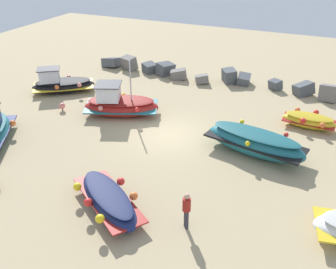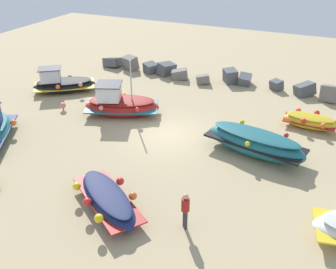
# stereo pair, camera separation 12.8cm
# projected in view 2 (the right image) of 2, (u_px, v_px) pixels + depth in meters

# --- Properties ---
(ground_plane) EXTENTS (54.07, 54.07, 0.00)m
(ground_plane) POSITION_uv_depth(u_px,v_px,m) (170.00, 135.00, 21.13)
(ground_plane) COLOR tan
(fishing_boat_0) EXTENTS (5.51, 2.79, 1.31)m
(fishing_boat_0) POSITION_uv_depth(u_px,v_px,m) (255.00, 142.00, 19.01)
(fishing_boat_0) COLOR #1E6670
(fishing_boat_0) RESTS_ON ground_plane
(fishing_boat_1) EXTENTS (5.03, 3.54, 3.59)m
(fishing_boat_1) POSITION_uv_depth(u_px,v_px,m) (120.00, 104.00, 23.16)
(fishing_boat_1) COLOR maroon
(fishing_boat_1) RESTS_ON ground_plane
(fishing_boat_2) EXTENTS (4.41, 3.65, 0.92)m
(fishing_boat_2) POSITION_uv_depth(u_px,v_px,m) (107.00, 199.00, 15.41)
(fishing_boat_2) COLOR navy
(fishing_boat_2) RESTS_ON ground_plane
(fishing_boat_5) EXTENTS (4.57, 3.99, 1.83)m
(fishing_boat_5) POSITION_uv_depth(u_px,v_px,m) (62.00, 84.00, 26.59)
(fishing_boat_5) COLOR black
(fishing_boat_5) RESTS_ON ground_plane
(fishing_boat_7) EXTENTS (3.09, 1.79, 0.92)m
(fishing_boat_7) POSITION_uv_depth(u_px,v_px,m) (310.00, 121.00, 21.71)
(fishing_boat_7) COLOR gold
(fishing_boat_7) RESTS_ON ground_plane
(person_walking) EXTENTS (0.32, 0.32, 1.62)m
(person_walking) POSITION_uv_depth(u_px,v_px,m) (185.00, 208.00, 14.14)
(person_walking) COLOR #2D2D38
(person_walking) RESTS_ON ground_plane
(breakwater_rocks) EXTENTS (19.77, 2.62, 1.40)m
(breakwater_rocks) POSITION_uv_depth(u_px,v_px,m) (206.00, 75.00, 28.59)
(breakwater_rocks) COLOR #4C5156
(breakwater_rocks) RESTS_ON ground_plane
(mooring_buoy_0) EXTENTS (0.40, 0.40, 0.53)m
(mooring_buoy_0) POSITION_uv_depth(u_px,v_px,m) (63.00, 106.00, 23.89)
(mooring_buoy_0) COLOR #3F3F42
(mooring_buoy_0) RESTS_ON ground_plane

